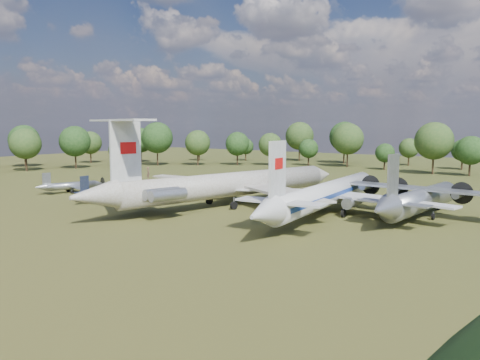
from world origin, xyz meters
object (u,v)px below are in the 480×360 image
Objects in this scene: an12_transport at (421,203)px; il62_airliner at (231,189)px; tu104_jet at (327,198)px; small_prop_west at (108,193)px; small_prop_northwest at (71,187)px; person_on_il62 at (148,173)px.

il62_airliner is at bearing -159.12° from an12_transport.
an12_transport is at bearing 21.67° from tu104_jet.
il62_airliner is 30.23m from an12_transport.
an12_transport is at bearing 13.25° from small_prop_west.
small_prop_northwest is at bearing 168.46° from small_prop_west.
tu104_jet is 40.13m from small_prop_west.
tu104_jet is at bearing -148.72° from an12_transport.
il62_airliner is 3.90× the size of small_prop_northwest.
il62_airliner reaches higher than tu104_jet.
person_on_il62 is (18.13, -7.06, 5.35)m from small_prop_west.
tu104_jet is 26.95× the size of person_on_il62.
tu104_jet is at bearing -101.46° from person_on_il62.
small_prop_west is (-51.08, -16.49, -0.93)m from an12_transport.
person_on_il62 is at bearing -90.00° from il62_airliner.
person_on_il62 reaches higher than tu104_jet.
person_on_il62 reaches higher than il62_airliner.
il62_airliner is 1.16× the size of tu104_jet.
il62_airliner is 36.26m from small_prop_northwest.
il62_airliner is 23.56m from small_prop_west.
an12_transport is at bearing 30.75° from small_prop_northwest.
tu104_jet is at bearing 21.36° from il62_airliner.
small_prop_west is 1.14× the size of small_prop_northwest.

